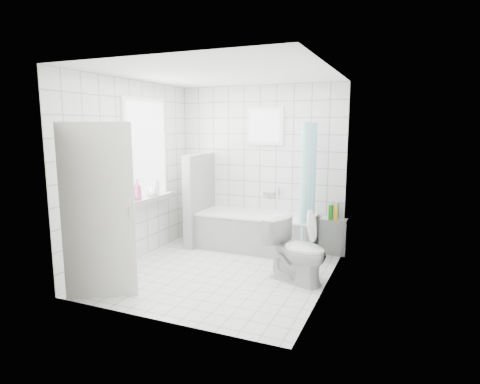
% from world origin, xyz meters
% --- Properties ---
extents(ground, '(3.00, 3.00, 0.00)m').
position_xyz_m(ground, '(0.00, 0.00, 0.00)').
color(ground, white).
rests_on(ground, ground).
extents(ceiling, '(3.00, 3.00, 0.00)m').
position_xyz_m(ceiling, '(0.00, 0.00, 2.60)').
color(ceiling, white).
rests_on(ceiling, ground).
extents(wall_back, '(2.80, 0.02, 2.60)m').
position_xyz_m(wall_back, '(0.00, 1.50, 1.30)').
color(wall_back, white).
rests_on(wall_back, ground).
extents(wall_front, '(2.80, 0.02, 2.60)m').
position_xyz_m(wall_front, '(0.00, -1.50, 1.30)').
color(wall_front, white).
rests_on(wall_front, ground).
extents(wall_left, '(0.02, 3.00, 2.60)m').
position_xyz_m(wall_left, '(-1.40, 0.00, 1.30)').
color(wall_left, white).
rests_on(wall_left, ground).
extents(wall_right, '(0.02, 3.00, 2.60)m').
position_xyz_m(wall_right, '(1.40, 0.00, 1.30)').
color(wall_right, white).
rests_on(wall_right, ground).
extents(window_left, '(0.01, 0.90, 1.40)m').
position_xyz_m(window_left, '(-1.35, 0.30, 1.60)').
color(window_left, white).
rests_on(window_left, wall_left).
extents(window_back, '(0.50, 0.01, 0.50)m').
position_xyz_m(window_back, '(0.10, 1.46, 1.95)').
color(window_back, white).
rests_on(window_back, wall_back).
extents(window_sill, '(0.18, 1.02, 0.08)m').
position_xyz_m(window_sill, '(-1.31, 0.30, 0.86)').
color(window_sill, white).
rests_on(window_sill, wall_left).
extents(door, '(0.70, 0.45, 2.00)m').
position_xyz_m(door, '(-0.91, -1.27, 1.00)').
color(door, silver).
rests_on(door, ground).
extents(bathtub, '(1.84, 0.77, 0.58)m').
position_xyz_m(bathtub, '(0.08, 1.12, 0.29)').
color(bathtub, white).
rests_on(bathtub, ground).
extents(partition_wall, '(0.15, 0.85, 1.50)m').
position_xyz_m(partition_wall, '(-0.90, 1.07, 0.75)').
color(partition_wall, white).
rests_on(partition_wall, ground).
extents(tiled_ledge, '(0.40, 0.24, 0.55)m').
position_xyz_m(tiled_ledge, '(1.26, 1.38, 0.28)').
color(tiled_ledge, white).
rests_on(tiled_ledge, ground).
extents(toilet, '(0.91, 0.71, 0.82)m').
position_xyz_m(toilet, '(1.03, 0.06, 0.41)').
color(toilet, white).
rests_on(toilet, ground).
extents(curtain_rod, '(0.02, 0.80, 0.02)m').
position_xyz_m(curtain_rod, '(0.94, 1.10, 2.00)').
color(curtain_rod, silver).
rests_on(curtain_rod, wall_back).
extents(shower_curtain, '(0.14, 0.48, 1.78)m').
position_xyz_m(shower_curtain, '(0.94, 0.97, 1.10)').
color(shower_curtain, '#4AD9D7').
rests_on(shower_curtain, curtain_rod).
extents(tub_faucet, '(0.18, 0.06, 0.06)m').
position_xyz_m(tub_faucet, '(0.18, 1.46, 0.85)').
color(tub_faucet, silver).
rests_on(tub_faucet, wall_back).
extents(sill_bottles, '(0.19, 0.59, 0.32)m').
position_xyz_m(sill_bottles, '(-1.30, 0.24, 1.04)').
color(sill_bottles, '#DB558F').
rests_on(sill_bottles, window_sill).
extents(ledge_bottles, '(0.16, 0.20, 0.25)m').
position_xyz_m(ledge_bottles, '(1.26, 1.34, 0.67)').
color(ledge_bottles, red).
rests_on(ledge_bottles, tiled_ledge).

